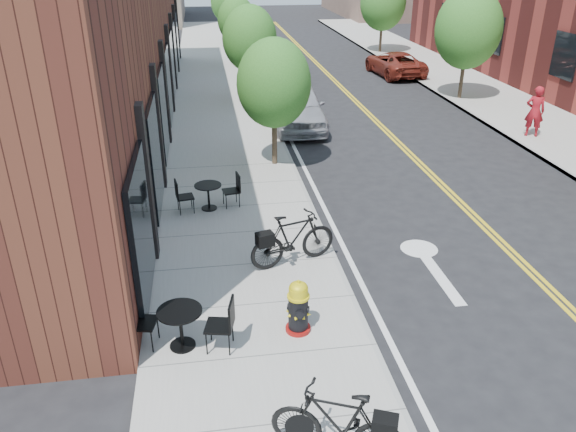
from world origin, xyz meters
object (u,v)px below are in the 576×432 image
parked_car_c (264,49)px  parked_car_far (395,63)px  bicycle_left (338,424)px  bistro_set_b (181,323)px  pedestrian (535,111)px  parked_car_b (277,61)px  parked_car_a (297,106)px  bistro_set_c (208,193)px  fire_hydrant (298,307)px  bicycle_right (293,239)px

parked_car_c → parked_car_far: (6.36, -5.16, -0.04)m
parked_car_far → bicycle_left: bearing=65.5°
bistro_set_b → parked_car_far: bearing=75.3°
parked_car_c → pedestrian: 18.06m
parked_car_b → parked_car_c: (-0.18, 4.61, -0.15)m
parked_car_c → pedestrian: size_ratio=2.54×
bistro_set_b → parked_car_a: (4.09, 12.69, 0.20)m
parked_car_far → pedestrian: 11.24m
parked_car_b → pedestrian: pedestrian is taller
bistro_set_c → pedestrian: pedestrian is taller
fire_hydrant → pedestrian: bearing=67.4°
pedestrian → parked_car_b: bearing=-34.2°
parked_car_a → parked_car_c: (0.24, 13.56, -0.14)m
fire_hydrant → parked_car_b: (2.50, 21.51, 0.20)m
fire_hydrant → parked_car_c: (2.32, 26.11, 0.05)m
bicycle_left → bistro_set_c: size_ratio=1.11×
parked_car_b → pedestrian: 13.94m
bistro_set_c → pedestrian: 12.34m
parked_car_b → pedestrian: size_ratio=2.74×
bicycle_right → parked_car_far: (8.40, 18.64, -0.08)m
bicycle_left → parked_car_far: bearing=-176.7°
bicycle_left → bistro_set_b: bearing=-118.0°
bicycle_left → bistro_set_b: 3.32m
bicycle_left → bicycle_right: size_ratio=0.93×
bicycle_right → bistro_set_c: size_ratio=1.19×
fire_hydrant → bistro_set_c: 5.54m
bicycle_right → bicycle_left: bearing=160.3°
parked_car_b → fire_hydrant: bearing=-96.6°
bistro_set_c → pedestrian: (11.49, 4.45, 0.45)m
parked_car_a → parked_car_far: (6.60, 8.40, -0.18)m
fire_hydrant → bistro_set_b: fire_hydrant is taller
fire_hydrant → parked_car_a: parked_car_a is taller
bistro_set_b → bicycle_left: bearing=-39.0°
parked_car_c → pedestrian: bearing=-61.4°
bicycle_right → pedestrian: 12.32m
parked_car_c → parked_car_b: bearing=-84.5°
bistro_set_b → parked_car_a: 13.33m
bistro_set_c → parked_car_b: size_ratio=0.34×
bicycle_left → parked_car_a: size_ratio=0.39×
bicycle_left → parked_car_c: size_ratio=0.40×
bicycle_left → parked_car_b: 24.36m
bicycle_left → pedestrian: pedestrian is taller
fire_hydrant → bistro_set_c: size_ratio=0.63×
pedestrian → parked_car_a: bearing=4.0°
parked_car_b → parked_car_c: 4.61m
parked_car_c → fire_hydrant: bearing=-91.8°
fire_hydrant → parked_car_b: size_ratio=0.21×
parked_car_c → pedestrian: (7.75, -16.31, 0.35)m
bicycle_right → parked_car_c: parked_car_c is taller
bistro_set_b → bistro_set_c: 5.52m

